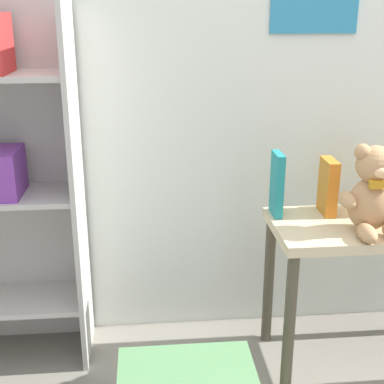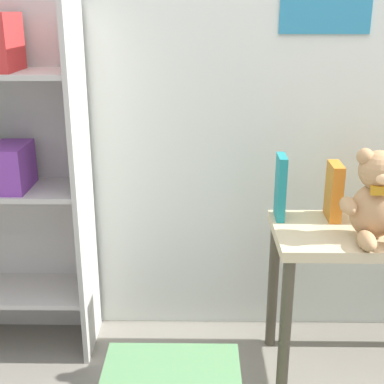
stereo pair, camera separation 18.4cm
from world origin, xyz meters
name	(u,v)px [view 1 (the left image)]	position (x,y,z in m)	size (l,w,h in m)	color
wall_back	(260,18)	(0.00, 1.32, 1.25)	(4.80, 0.07, 2.50)	silver
display_table	(359,248)	(0.32, 0.97, 0.47)	(0.63, 0.37, 0.57)	beige
teddy_bear	(373,193)	(0.31, 0.90, 0.71)	(0.23, 0.21, 0.30)	tan
book_standing_teal	(277,184)	(0.03, 1.08, 0.68)	(0.03, 0.11, 0.23)	teal
book_standing_orange	(328,187)	(0.22, 1.08, 0.67)	(0.04, 0.12, 0.20)	orange
book_standing_yellow	(378,183)	(0.41, 1.08, 0.68)	(0.03, 0.13, 0.22)	gold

